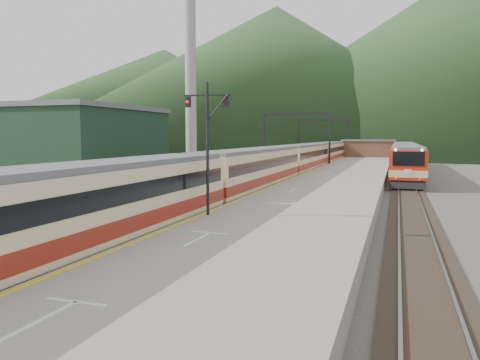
% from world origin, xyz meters
% --- Properties ---
extents(track_main, '(2.60, 200.00, 0.23)m').
position_xyz_m(track_main, '(0.00, 40.00, 0.07)').
color(track_main, black).
rests_on(track_main, ground).
extents(track_far, '(2.60, 200.00, 0.23)m').
position_xyz_m(track_far, '(-5.00, 40.00, 0.07)').
color(track_far, black).
rests_on(track_far, ground).
extents(track_second, '(2.60, 200.00, 0.23)m').
position_xyz_m(track_second, '(11.50, 40.00, 0.07)').
color(track_second, black).
rests_on(track_second, ground).
extents(platform, '(8.00, 100.00, 1.00)m').
position_xyz_m(platform, '(5.60, 38.00, 0.50)').
color(platform, gray).
rests_on(platform, ground).
extents(gantry_near, '(9.55, 0.25, 8.00)m').
position_xyz_m(gantry_near, '(-2.85, 55.00, 5.59)').
color(gantry_near, black).
rests_on(gantry_near, ground).
extents(gantry_far, '(9.55, 0.25, 8.00)m').
position_xyz_m(gantry_far, '(-2.85, 80.00, 5.59)').
color(gantry_far, black).
rests_on(gantry_far, ground).
extents(warehouse, '(14.50, 20.50, 8.60)m').
position_xyz_m(warehouse, '(-28.00, 42.00, 4.32)').
color(warehouse, '#172F20').
rests_on(warehouse, ground).
extents(smokestack, '(1.80, 1.80, 30.00)m').
position_xyz_m(smokestack, '(-22.00, 62.00, 15.00)').
color(smokestack, '#9E998E').
rests_on(smokestack, ground).
extents(station_shed, '(9.40, 4.40, 3.10)m').
position_xyz_m(station_shed, '(5.60, 78.00, 2.57)').
color(station_shed, brown).
rests_on(station_shed, platform).
extents(hill_a, '(180.00, 180.00, 60.00)m').
position_xyz_m(hill_a, '(-40.00, 190.00, 30.00)').
color(hill_a, '#284A23').
rests_on(hill_a, ground).
extents(hill_b, '(220.00, 220.00, 75.00)m').
position_xyz_m(hill_b, '(30.00, 230.00, 37.50)').
color(hill_b, '#284A23').
rests_on(hill_b, ground).
extents(hill_d, '(200.00, 200.00, 55.00)m').
position_xyz_m(hill_d, '(-120.00, 240.00, 27.50)').
color(hill_d, '#284A23').
rests_on(hill_d, ground).
extents(main_train, '(2.99, 82.03, 3.65)m').
position_xyz_m(main_train, '(0.00, 35.63, 2.06)').
color(main_train, beige).
rests_on(main_train, track_main).
extents(second_train, '(3.11, 42.32, 3.80)m').
position_xyz_m(second_train, '(11.50, 53.62, 2.13)').
color(second_train, red).
rests_on(second_train, track_second).
extents(signal_mast, '(2.16, 0.61, 6.22)m').
position_xyz_m(signal_mast, '(2.13, 11.01, 4.82)').
color(signal_mast, black).
rests_on(signal_mast, platform).
extents(short_signal_a, '(0.25, 0.20, 2.27)m').
position_xyz_m(short_signal_a, '(-2.65, 8.98, 1.46)').
color(short_signal_a, black).
rests_on(short_signal_a, ground).
extents(short_signal_b, '(0.24, 0.19, 2.27)m').
position_xyz_m(short_signal_b, '(-2.65, 25.53, 1.46)').
color(short_signal_b, black).
rests_on(short_signal_b, ground).
extents(short_signal_c, '(0.26, 0.22, 2.27)m').
position_xyz_m(short_signal_c, '(-6.68, 19.47, 1.46)').
color(short_signal_c, black).
rests_on(short_signal_c, ground).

